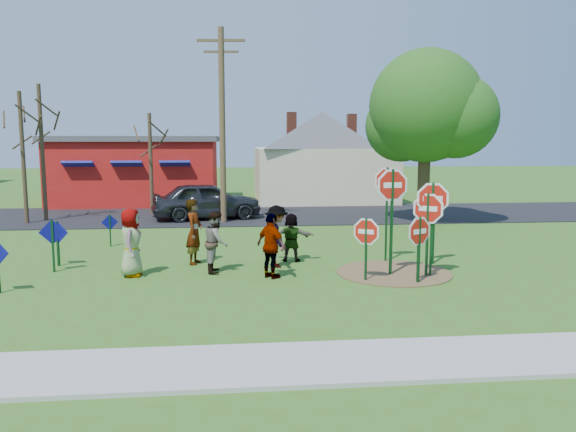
{
  "coord_description": "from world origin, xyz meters",
  "views": [
    {
      "loc": [
        0.04,
        -15.99,
        3.72
      ],
      "look_at": [
        1.67,
        0.53,
        1.45
      ],
      "focal_mm": 35.0,
      "sensor_mm": 36.0,
      "label": 1
    }
  ],
  "objects_px": {
    "stop_sign_a": "(366,236)",
    "stop_sign_d": "(434,203)",
    "person_b": "(194,232)",
    "stop_sign_c": "(432,208)",
    "person_a": "(131,243)",
    "utility_pole": "(222,122)",
    "suv": "(207,200)",
    "stop_sign_b": "(387,190)",
    "leafy_tree": "(429,112)"
  },
  "relations": [
    {
      "from": "stop_sign_b",
      "to": "utility_pole",
      "type": "bearing_deg",
      "value": 125.07
    },
    {
      "from": "stop_sign_d",
      "to": "utility_pole",
      "type": "xyz_separation_m",
      "value": [
        -6.38,
        9.05,
        2.63
      ]
    },
    {
      "from": "person_b",
      "to": "stop_sign_d",
      "type": "bearing_deg",
      "value": -82.0
    },
    {
      "from": "stop_sign_d",
      "to": "person_a",
      "type": "distance_m",
      "value": 8.81
    },
    {
      "from": "stop_sign_a",
      "to": "suv",
      "type": "bearing_deg",
      "value": 143.49
    },
    {
      "from": "stop_sign_b",
      "to": "stop_sign_a",
      "type": "bearing_deg",
      "value": -112.59
    },
    {
      "from": "leafy_tree",
      "to": "stop_sign_d",
      "type": "bearing_deg",
      "value": -107.77
    },
    {
      "from": "stop_sign_a",
      "to": "stop_sign_c",
      "type": "bearing_deg",
      "value": 42.63
    },
    {
      "from": "stop_sign_d",
      "to": "suv",
      "type": "distance_m",
      "value": 12.49
    },
    {
      "from": "stop_sign_b",
      "to": "stop_sign_d",
      "type": "distance_m",
      "value": 1.44
    },
    {
      "from": "stop_sign_b",
      "to": "person_a",
      "type": "relative_size",
      "value": 1.62
    },
    {
      "from": "utility_pole",
      "to": "person_b",
      "type": "bearing_deg",
      "value": -95.07
    },
    {
      "from": "person_a",
      "to": "utility_pole",
      "type": "bearing_deg",
      "value": -12.99
    },
    {
      "from": "stop_sign_a",
      "to": "person_b",
      "type": "bearing_deg",
      "value": -176.51
    },
    {
      "from": "person_b",
      "to": "suv",
      "type": "distance_m",
      "value": 9.48
    },
    {
      "from": "stop_sign_d",
      "to": "utility_pole",
      "type": "distance_m",
      "value": 11.38
    },
    {
      "from": "stop_sign_a",
      "to": "stop_sign_c",
      "type": "relative_size",
      "value": 0.66
    },
    {
      "from": "stop_sign_d",
      "to": "leafy_tree",
      "type": "bearing_deg",
      "value": 59.73
    },
    {
      "from": "person_a",
      "to": "utility_pole",
      "type": "relative_size",
      "value": 0.22
    },
    {
      "from": "stop_sign_c",
      "to": "stop_sign_d",
      "type": "distance_m",
      "value": 1.61
    },
    {
      "from": "stop_sign_a",
      "to": "stop_sign_d",
      "type": "height_order",
      "value": "stop_sign_d"
    },
    {
      "from": "stop_sign_d",
      "to": "stop_sign_b",
      "type": "bearing_deg",
      "value": 149.0
    },
    {
      "from": "stop_sign_a",
      "to": "stop_sign_d",
      "type": "relative_size",
      "value": 0.7
    },
    {
      "from": "utility_pole",
      "to": "leafy_tree",
      "type": "distance_m",
      "value": 8.98
    },
    {
      "from": "stop_sign_a",
      "to": "stop_sign_d",
      "type": "bearing_deg",
      "value": 68.63
    },
    {
      "from": "stop_sign_d",
      "to": "leafy_tree",
      "type": "distance_m",
      "value": 8.77
    },
    {
      "from": "stop_sign_c",
      "to": "utility_pole",
      "type": "relative_size",
      "value": 0.32
    },
    {
      "from": "stop_sign_a",
      "to": "person_b",
      "type": "relative_size",
      "value": 0.93
    },
    {
      "from": "person_b",
      "to": "stop_sign_b",
      "type": "bearing_deg",
      "value": -78.93
    },
    {
      "from": "person_b",
      "to": "stop_sign_a",
      "type": "bearing_deg",
      "value": -105.11
    },
    {
      "from": "person_b",
      "to": "stop_sign_c",
      "type": "bearing_deg",
      "value": -94.95
    },
    {
      "from": "stop_sign_c",
      "to": "person_b",
      "type": "height_order",
      "value": "stop_sign_c"
    },
    {
      "from": "stop_sign_d",
      "to": "stop_sign_c",
      "type": "bearing_deg",
      "value": -124.45
    },
    {
      "from": "suv",
      "to": "leafy_tree",
      "type": "height_order",
      "value": "leafy_tree"
    },
    {
      "from": "stop_sign_c",
      "to": "suv",
      "type": "bearing_deg",
      "value": 134.08
    },
    {
      "from": "stop_sign_c",
      "to": "utility_pole",
      "type": "distance_m",
      "value": 12.29
    },
    {
      "from": "stop_sign_b",
      "to": "leafy_tree",
      "type": "relative_size",
      "value": 0.4
    },
    {
      "from": "stop_sign_c",
      "to": "suv",
      "type": "distance_m",
      "value": 13.43
    },
    {
      "from": "stop_sign_a",
      "to": "utility_pole",
      "type": "bearing_deg",
      "value": 141.87
    },
    {
      "from": "person_a",
      "to": "leafy_tree",
      "type": "distance_m",
      "value": 14.65
    },
    {
      "from": "person_a",
      "to": "suv",
      "type": "distance_m",
      "value": 10.97
    },
    {
      "from": "stop_sign_a",
      "to": "stop_sign_b",
      "type": "height_order",
      "value": "stop_sign_b"
    },
    {
      "from": "stop_sign_a",
      "to": "stop_sign_b",
      "type": "bearing_deg",
      "value": 95.01
    },
    {
      "from": "stop_sign_a",
      "to": "stop_sign_b",
      "type": "relative_size",
      "value": 0.6
    },
    {
      "from": "person_a",
      "to": "stop_sign_a",
      "type": "bearing_deg",
      "value": -99.87
    },
    {
      "from": "person_b",
      "to": "utility_pole",
      "type": "relative_size",
      "value": 0.23
    },
    {
      "from": "stop_sign_b",
      "to": "leafy_tree",
      "type": "distance_m",
      "value": 8.74
    },
    {
      "from": "person_a",
      "to": "person_b",
      "type": "relative_size",
      "value": 0.96
    },
    {
      "from": "stop_sign_b",
      "to": "person_b",
      "type": "distance_m",
      "value": 5.94
    },
    {
      "from": "person_a",
      "to": "person_b",
      "type": "distance_m",
      "value": 2.13
    }
  ]
}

